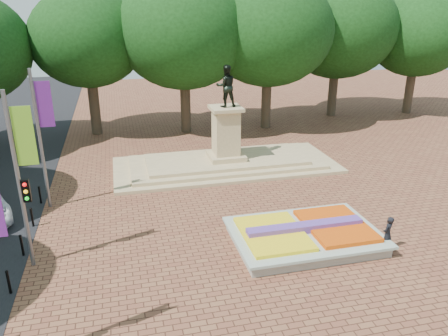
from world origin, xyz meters
name	(u,v)px	position (x,y,z in m)	size (l,w,h in m)	color
ground	(267,224)	(0.00, 0.00, 0.00)	(90.00, 90.00, 0.00)	brown
flower_bed	(305,235)	(1.03, -2.00, 0.38)	(6.30, 4.30, 0.91)	gray
monument	(226,154)	(0.00, 8.00, 0.88)	(14.00, 6.00, 6.40)	tan
tree_row_back	(224,45)	(2.33, 18.00, 6.67)	(44.80, 8.80, 10.43)	#362A1D
banner_poles	(20,177)	(-10.08, -1.31, 3.88)	(0.88, 11.17, 7.00)	slate
bollard_row	(16,262)	(-10.70, -1.50, 0.53)	(0.12, 13.12, 0.98)	black
pedestrian	(387,234)	(4.08, -3.40, 0.77)	(0.56, 0.37, 1.54)	black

